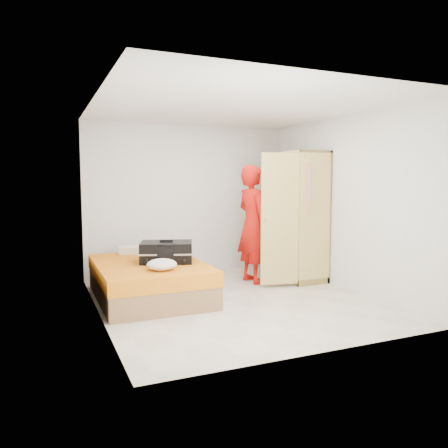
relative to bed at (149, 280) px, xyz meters
name	(u,v)px	position (x,y,z in m)	size (l,w,h in m)	color
room	(236,206)	(1.05, -0.61, 1.05)	(4.00, 4.02, 2.60)	beige
bed	(149,280)	(0.00, 0.00, 0.00)	(1.42, 2.02, 0.50)	olive
wardrobe	(293,219)	(2.50, 0.25, 0.75)	(1.16, 1.20, 2.10)	tan
person	(253,224)	(1.77, 0.30, 0.69)	(0.69, 0.45, 1.88)	red
suitcase	(167,252)	(0.24, -0.07, 0.39)	(0.86, 0.73, 0.31)	black
round_cushion	(162,264)	(0.02, -0.60, 0.32)	(0.38, 0.38, 0.15)	white
pillow	(138,250)	(0.02, 0.85, 0.30)	(0.58, 0.30, 0.11)	white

